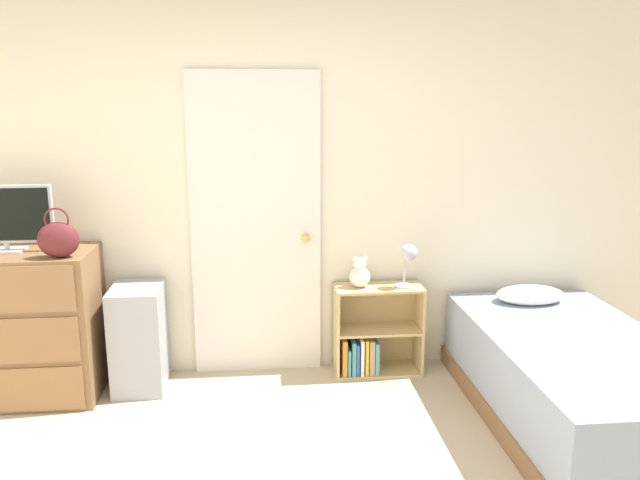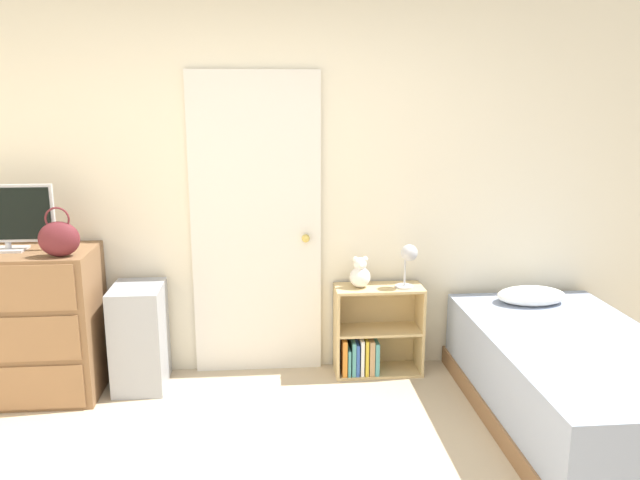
{
  "view_description": "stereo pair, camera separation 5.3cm",
  "coord_description": "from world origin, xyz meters",
  "px_view_note": "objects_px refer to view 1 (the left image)",
  "views": [
    {
      "loc": [
        -0.1,
        -2.17,
        1.88
      ],
      "look_at": [
        0.29,
        1.74,
        0.98
      ],
      "focal_mm": 35.0,
      "sensor_mm": 36.0,
      "label": 1
    },
    {
      "loc": [
        -0.05,
        -2.17,
        1.88
      ],
      "look_at": [
        0.29,
        1.74,
        0.98
      ],
      "focal_mm": 35.0,
      "sensor_mm": 36.0,
      "label": 2
    }
  ],
  "objects_px": {
    "bookshelf": "(371,338)",
    "teddy_bear": "(360,274)",
    "storage_bin": "(139,338)",
    "desk_lamp": "(408,257)",
    "dresser": "(14,326)",
    "handbag": "(58,239)",
    "tv": "(3,217)",
    "bed": "(575,380)"
  },
  "relations": [
    {
      "from": "tv",
      "to": "bookshelf",
      "type": "height_order",
      "value": "tv"
    },
    {
      "from": "dresser",
      "to": "teddy_bear",
      "type": "bearing_deg",
      "value": 3.48
    },
    {
      "from": "storage_bin",
      "to": "teddy_bear",
      "type": "relative_size",
      "value": 3.21
    },
    {
      "from": "tv",
      "to": "bed",
      "type": "distance_m",
      "value": 3.56
    },
    {
      "from": "tv",
      "to": "handbag",
      "type": "bearing_deg",
      "value": -26.08
    },
    {
      "from": "storage_bin",
      "to": "bookshelf",
      "type": "xyz_separation_m",
      "value": [
        1.56,
        0.08,
        -0.09
      ]
    },
    {
      "from": "storage_bin",
      "to": "dresser",
      "type": "bearing_deg",
      "value": -175.51
    },
    {
      "from": "tv",
      "to": "bed",
      "type": "height_order",
      "value": "tv"
    },
    {
      "from": "handbag",
      "to": "desk_lamp",
      "type": "distance_m",
      "value": 2.2
    },
    {
      "from": "dresser",
      "to": "desk_lamp",
      "type": "height_order",
      "value": "dresser"
    },
    {
      "from": "desk_lamp",
      "to": "handbag",
      "type": "bearing_deg",
      "value": -173.38
    },
    {
      "from": "handbag",
      "to": "teddy_bear",
      "type": "distance_m",
      "value": 1.91
    },
    {
      "from": "bed",
      "to": "dresser",
      "type": "bearing_deg",
      "value": 168.84
    },
    {
      "from": "dresser",
      "to": "desk_lamp",
      "type": "xyz_separation_m",
      "value": [
        2.54,
        0.09,
        0.36
      ]
    },
    {
      "from": "bookshelf",
      "to": "storage_bin",
      "type": "bearing_deg",
      "value": -177.01
    },
    {
      "from": "tv",
      "to": "bookshelf",
      "type": "xyz_separation_m",
      "value": [
        2.31,
        0.12,
        -0.92
      ]
    },
    {
      "from": "bookshelf",
      "to": "bed",
      "type": "relative_size",
      "value": 0.33
    },
    {
      "from": "desk_lamp",
      "to": "teddy_bear",
      "type": "bearing_deg",
      "value": 172.74
    },
    {
      "from": "dresser",
      "to": "bed",
      "type": "bearing_deg",
      "value": -11.16
    },
    {
      "from": "handbag",
      "to": "tv",
      "type": "bearing_deg",
      "value": 153.92
    },
    {
      "from": "teddy_bear",
      "to": "desk_lamp",
      "type": "distance_m",
      "value": 0.34
    },
    {
      "from": "teddy_bear",
      "to": "desk_lamp",
      "type": "relative_size",
      "value": 0.71
    },
    {
      "from": "tv",
      "to": "handbag",
      "type": "distance_m",
      "value": 0.42
    },
    {
      "from": "bookshelf",
      "to": "teddy_bear",
      "type": "distance_m",
      "value": 0.47
    },
    {
      "from": "bed",
      "to": "desk_lamp",
      "type": "bearing_deg",
      "value": 137.56
    },
    {
      "from": "tv",
      "to": "teddy_bear",
      "type": "height_order",
      "value": "tv"
    },
    {
      "from": "storage_bin",
      "to": "desk_lamp",
      "type": "distance_m",
      "value": 1.85
    },
    {
      "from": "dresser",
      "to": "bookshelf",
      "type": "height_order",
      "value": "dresser"
    },
    {
      "from": "handbag",
      "to": "bed",
      "type": "distance_m",
      "value": 3.15
    },
    {
      "from": "bookshelf",
      "to": "desk_lamp",
      "type": "bearing_deg",
      "value": -11.18
    },
    {
      "from": "bookshelf",
      "to": "teddy_bear",
      "type": "xyz_separation_m",
      "value": [
        -0.09,
        -0.01,
        0.46
      ]
    },
    {
      "from": "tv",
      "to": "storage_bin",
      "type": "height_order",
      "value": "tv"
    },
    {
      "from": "handbag",
      "to": "bed",
      "type": "relative_size",
      "value": 0.16
    },
    {
      "from": "teddy_bear",
      "to": "desk_lamp",
      "type": "bearing_deg",
      "value": -7.26
    },
    {
      "from": "handbag",
      "to": "teddy_bear",
      "type": "height_order",
      "value": "handbag"
    },
    {
      "from": "handbag",
      "to": "teddy_bear",
      "type": "relative_size",
      "value": 1.4
    },
    {
      "from": "tv",
      "to": "storage_bin",
      "type": "relative_size",
      "value": 0.85
    },
    {
      "from": "storage_bin",
      "to": "desk_lamp",
      "type": "relative_size",
      "value": 2.29
    },
    {
      "from": "bed",
      "to": "teddy_bear",
      "type": "bearing_deg",
      "value": 145.17
    },
    {
      "from": "desk_lamp",
      "to": "dresser",
      "type": "bearing_deg",
      "value": -177.87
    },
    {
      "from": "bookshelf",
      "to": "handbag",
      "type": "bearing_deg",
      "value": -171.25
    },
    {
      "from": "handbag",
      "to": "desk_lamp",
      "type": "xyz_separation_m",
      "value": [
        2.17,
        0.25,
        -0.23
      ]
    }
  ]
}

